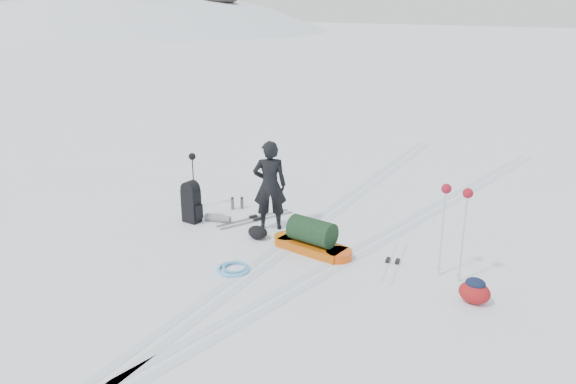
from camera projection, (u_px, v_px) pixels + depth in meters
name	position (u px, v px, depth m)	size (l,w,h in m)	color
ground	(284.00, 248.00, 9.99)	(200.00, 200.00, 0.00)	white
ski_tracks	(337.00, 239.00, 10.36)	(3.38, 17.97, 0.01)	silver
skier	(270.00, 185.00, 10.58)	(0.63, 0.42, 1.74)	black
pulk_sled	(312.00, 239.00, 9.79)	(1.60, 0.60, 0.60)	#C1530B
expedition_rucksack	(194.00, 203.00, 11.05)	(0.87, 0.53, 0.85)	black
ski_poles_black	(192.00, 163.00, 11.59)	(0.15, 0.15, 1.21)	black
ski_poles_silver	(456.00, 202.00, 8.47)	(0.49, 0.19, 1.54)	silver
touring_skis_grey	(255.00, 219.00, 11.29)	(0.86, 1.63, 0.06)	gray
touring_skis_white	(393.00, 262.00, 9.42)	(0.59, 1.62, 0.06)	white
rope_coil	(234.00, 268.00, 9.15)	(0.72, 0.72, 0.07)	#61B7EC
small_daypack	(475.00, 291.00, 8.11)	(0.57, 0.52, 0.39)	maroon
thermos_pair	(237.00, 203.00, 11.83)	(0.20, 0.23, 0.27)	slate
stuff_sack	(258.00, 232.00, 10.35)	(0.46, 0.40, 0.24)	black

